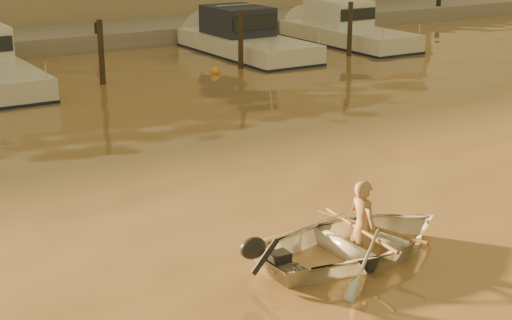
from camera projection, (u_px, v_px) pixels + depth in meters
ground_plane at (408, 226)px, 13.36m from camera, size 160.00×160.00×0.00m
dinghy at (357, 242)px, 12.13m from camera, size 3.42×2.50×0.69m
person at (363, 227)px, 12.12m from camera, size 0.38×0.56×1.50m
outboard_motor at (278, 261)px, 11.33m from camera, size 0.91×0.43×0.70m
oar_port at (370, 227)px, 12.21m from camera, size 0.56×2.05×0.13m
oar_starboard at (360, 229)px, 12.10m from camera, size 0.36×2.09×0.13m
moored_boat_4 at (247, 38)px, 29.35m from camera, size 2.46×7.52×1.75m
moored_boat_5 at (348, 29)px, 31.73m from camera, size 2.23×7.49×1.75m
piling_2 at (101, 55)px, 24.21m from camera, size 0.18×0.18×2.20m
piling_3 at (241, 42)px, 26.70m from camera, size 0.18×0.18×2.20m
piling_4 at (350, 32)px, 29.05m from camera, size 0.18×0.18×2.20m
fender_c at (47, 92)px, 22.97m from camera, size 0.30×0.30×0.30m
fender_d at (215, 71)px, 25.96m from camera, size 0.30×0.30×0.30m
fender_e at (317, 58)px, 28.41m from camera, size 0.30×0.30×0.30m
quay at (36, 45)px, 30.79m from camera, size 52.00×4.00×1.00m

